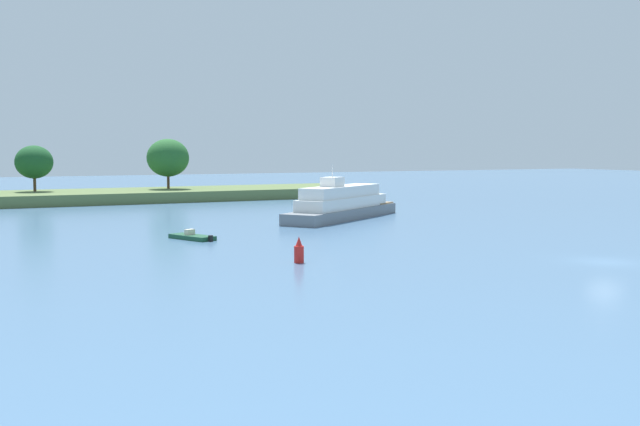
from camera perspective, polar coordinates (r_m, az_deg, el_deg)
ground_plane at (r=57.67m, az=20.92°, el=-3.51°), size 400.00×400.00×0.00m
treeline_island at (r=120.81m, az=-18.80°, el=1.81°), size 92.27×17.44×9.83m
fishing_skiff at (r=68.38m, az=-9.70°, el=-1.80°), size 3.35×5.04×0.89m
white_riverboat at (r=87.28m, az=1.73°, el=0.65°), size 20.10×15.69×6.37m
channel_buoy_red at (r=53.48m, az=-1.61°, el=-2.95°), size 0.70×0.70×1.90m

